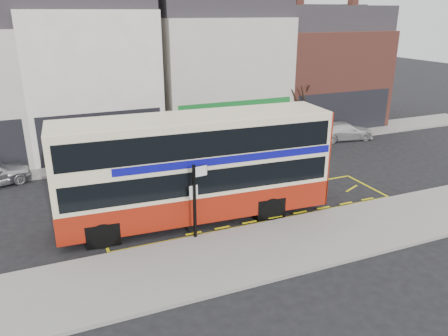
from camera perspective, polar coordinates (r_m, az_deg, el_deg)
name	(u,v)px	position (r m, az deg, el deg)	size (l,w,h in m)	color
ground	(266,221)	(19.92, 5.54, -6.88)	(120.00, 120.00, 0.00)	black
pavement	(293,243)	(18.14, 9.02, -9.63)	(40.00, 4.00, 0.15)	gray
kerb	(270,223)	(19.59, 6.07, -7.13)	(40.00, 0.15, 0.15)	gray
far_pavement	(189,151)	(29.31, -4.63, 2.21)	(50.00, 3.00, 0.15)	gray
road_markings	(251,207)	(21.19, 3.50, -5.09)	(14.00, 3.40, 0.01)	yellow
terrace_left	(88,69)	(30.93, -17.29, 12.29)	(8.00, 8.01, 11.80)	white
terrace_green_shop	(215,66)	(33.10, -1.22, 13.16)	(9.00, 8.01, 11.30)	beige
terrace_right	(317,67)	(37.41, 12.03, 12.75)	(9.00, 8.01, 10.30)	brown
double_decker_bus	(196,167)	(19.13, -3.67, 0.20)	(12.05, 3.40, 4.76)	beige
bus_stop_post	(196,194)	(17.46, -3.72, -3.46)	(0.79, 0.16, 3.14)	black
car_grey	(189,151)	(27.26, -4.55, 2.26)	(1.52, 4.35, 1.43)	#393A40
car_white	(344,131)	(33.22, 15.36, 4.69)	(1.79, 4.41, 1.28)	silver
street_tree_right	(297,91)	(32.32, 9.54, 9.87)	(2.36, 2.36, 5.10)	black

